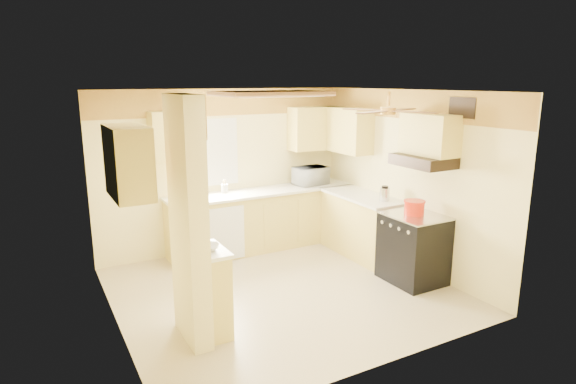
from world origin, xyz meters
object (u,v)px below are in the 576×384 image
dutch_oven (414,207)px  kettle (385,194)px  stove (413,248)px  bowl (208,247)px  microwave (311,176)px

dutch_oven → kettle: bearing=84.4°
stove → kettle: kettle is taller
bowl → dutch_oven: (2.84, 0.06, 0.04)m
stove → microwave: 2.25m
bowl → dutch_oven: dutch_oven is taller
bowl → dutch_oven: size_ratio=0.83×
dutch_oven → bowl: bearing=-178.8°
bowl → kettle: bearing=14.1°
stove → kettle: bearing=84.3°
bowl → dutch_oven: bearing=1.2°
microwave → kettle: (0.35, -1.44, -0.05)m
stove → bowl: 2.88m
stove → microwave: (-0.28, 2.15, 0.63)m
microwave → bowl: microwave is taller
stove → dutch_oven: bearing=83.2°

